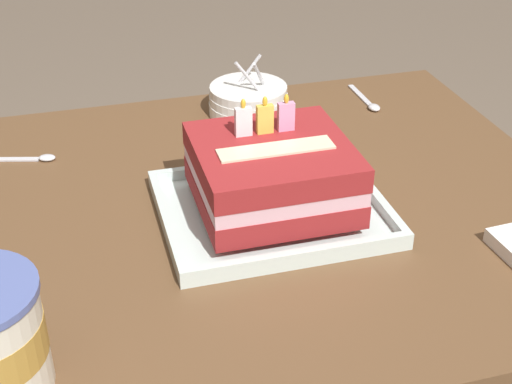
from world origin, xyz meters
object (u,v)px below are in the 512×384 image
foil_tray (272,211)px  serving_spoon_near_tray (369,103)px  birthday_cake (272,173)px  serving_spoon_by_bowls (26,158)px  bowl_stack (248,100)px

foil_tray → serving_spoon_near_tray: (0.28, 0.31, -0.00)m
foil_tray → birthday_cake: birthday_cake is taller
birthday_cake → serving_spoon_by_bowls: 0.42m
birthday_cake → serving_spoon_by_bowls: size_ratio=1.41×
birthday_cake → serving_spoon_by_bowls: (-0.33, 0.26, -0.07)m
foil_tray → serving_spoon_by_bowls: 0.42m
serving_spoon_by_bowls → bowl_stack: bearing=10.9°
foil_tray → bowl_stack: bowl_stack is taller
birthday_cake → bowl_stack: (0.06, 0.33, -0.04)m
bowl_stack → serving_spoon_by_bowls: 0.39m
foil_tray → serving_spoon_near_tray: 0.41m
bowl_stack → serving_spoon_by_bowls: bowl_stack is taller
foil_tray → birthday_cake: size_ratio=1.49×
serving_spoon_near_tray → serving_spoon_by_bowls: same height
birthday_cake → serving_spoon_by_bowls: birthday_cake is taller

